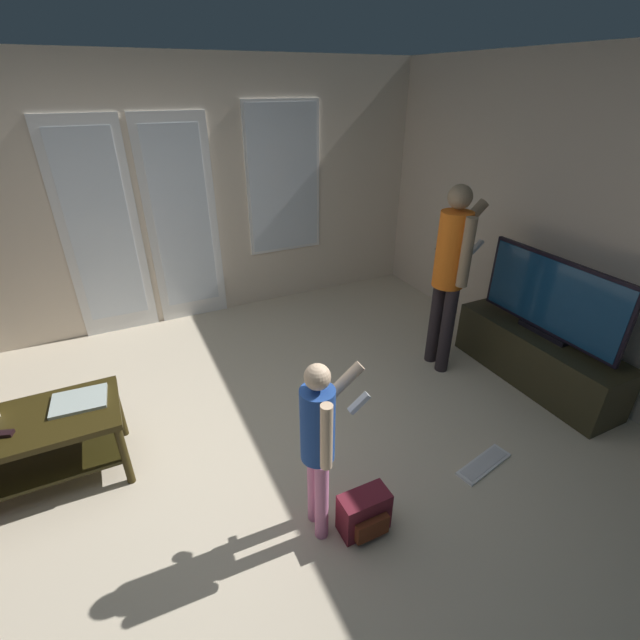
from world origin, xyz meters
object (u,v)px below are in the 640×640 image
object	(u,v)px
tv_stand	(536,358)
person_child	(319,438)
laptop_closed	(79,401)
backpack	(365,513)
flat_screen_tv	(552,298)
loose_keyboard	(484,464)
coffee_table	(31,439)
person_adult	(451,265)

from	to	relation	value
tv_stand	person_child	world-z (taller)	person_child
laptop_closed	backpack	bearing A→B (deg)	-38.88
flat_screen_tv	backpack	bearing A→B (deg)	-163.02
loose_keyboard	laptop_closed	bearing A→B (deg)	152.85
coffee_table	person_child	size ratio (longest dim) A/B	0.93
backpack	laptop_closed	world-z (taller)	laptop_closed
tv_stand	laptop_closed	distance (m)	3.50
person_child	laptop_closed	bearing A→B (deg)	135.54
laptop_closed	tv_stand	bearing A→B (deg)	-6.77
laptop_closed	person_child	bearing A→B (deg)	-40.66
person_adult	laptop_closed	distance (m)	2.89
coffee_table	loose_keyboard	xyz separation A→B (m)	(2.65, -1.14, -0.35)
flat_screen_tv	person_adult	xyz separation A→B (m)	(-0.58, 0.55, 0.18)
backpack	tv_stand	bearing A→B (deg)	16.87
person_child	coffee_table	bearing A→B (deg)	143.74
loose_keyboard	person_child	bearing A→B (deg)	176.39
tv_stand	coffee_table	bearing A→B (deg)	171.26
coffee_table	loose_keyboard	world-z (taller)	coffee_table
backpack	person_child	bearing A→B (deg)	148.54
person_child	loose_keyboard	world-z (taller)	person_child
loose_keyboard	laptop_closed	xyz separation A→B (m)	(-2.35, 1.20, 0.49)
coffee_table	loose_keyboard	distance (m)	2.90
person_adult	laptop_closed	xyz separation A→B (m)	(-2.85, 0.09, -0.46)
coffee_table	laptop_closed	size ratio (longest dim) A/B	3.23
flat_screen_tv	tv_stand	bearing A→B (deg)	-65.21
flat_screen_tv	loose_keyboard	xyz separation A→B (m)	(-1.08, -0.57, -0.78)
coffee_table	person_child	distance (m)	1.82
tv_stand	laptop_closed	bearing A→B (deg)	169.43
tv_stand	person_child	xyz separation A→B (m)	(-2.28, -0.49, 0.45)
person_child	loose_keyboard	xyz separation A→B (m)	(1.20, -0.08, -0.66)
tv_stand	person_adult	size ratio (longest dim) A/B	0.89
backpack	loose_keyboard	bearing A→B (deg)	3.44
loose_keyboard	backpack	bearing A→B (deg)	-176.56
flat_screen_tv	person_adult	bearing A→B (deg)	136.48
person_adult	laptop_closed	size ratio (longest dim) A/B	4.97
flat_screen_tv	loose_keyboard	distance (m)	1.45
tv_stand	laptop_closed	size ratio (longest dim) A/B	4.44
person_adult	person_child	distance (m)	2.01
person_adult	person_child	bearing A→B (deg)	-148.50
flat_screen_tv	laptop_closed	distance (m)	3.50
tv_stand	person_adult	bearing A→B (deg)	136.38
tv_stand	loose_keyboard	distance (m)	1.24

